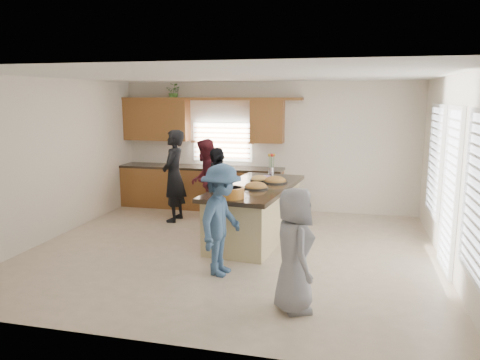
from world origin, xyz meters
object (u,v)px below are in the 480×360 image
(woman_right_front, at_px, (294,250))
(woman_left_front, at_px, (217,191))
(salad_bowl, at_px, (232,192))
(woman_left_back, at_px, (174,176))
(woman_right_back, at_px, (222,220))
(woman_left_mid, at_px, (205,180))
(island, at_px, (255,213))

(woman_right_front, bearing_deg, woman_left_front, 10.35)
(salad_bowl, distance_m, woman_left_back, 2.51)
(woman_left_back, xyz_separation_m, woman_left_front, (1.12, -0.71, -0.12))
(woman_left_front, relative_size, woman_right_front, 1.09)
(woman_right_back, relative_size, woman_right_front, 1.07)
(woman_left_back, height_order, woman_left_mid, woman_left_back)
(woman_left_back, relative_size, woman_left_front, 1.15)
(salad_bowl, relative_size, woman_right_front, 0.25)
(woman_right_back, bearing_deg, woman_left_back, 42.85)
(island, xyz_separation_m, woman_right_back, (-0.10, -1.78, 0.34))
(salad_bowl, bearing_deg, woman_right_back, -87.27)
(woman_left_back, distance_m, woman_left_front, 1.33)
(woman_left_back, height_order, woman_left_front, woman_left_back)
(woman_left_back, bearing_deg, woman_right_front, 38.94)
(woman_left_mid, height_order, woman_left_front, woman_left_mid)
(woman_left_mid, xyz_separation_m, woman_right_back, (1.16, -2.80, -0.04))
(island, height_order, woman_left_front, woman_left_front)
(salad_bowl, bearing_deg, woman_left_front, 116.75)
(woman_right_back, bearing_deg, woman_right_front, -119.24)
(woman_left_front, height_order, woman_right_front, woman_left_front)
(island, distance_m, woman_left_back, 2.04)
(salad_bowl, xyz_separation_m, woman_right_front, (1.16, -1.58, -0.31))
(woman_left_back, height_order, woman_right_front, woman_left_back)
(woman_right_back, bearing_deg, island, 5.45)
(woman_left_back, distance_m, woman_right_front, 4.47)
(island, height_order, salad_bowl, salad_bowl)
(salad_bowl, height_order, woman_right_front, woman_right_front)
(woman_left_mid, height_order, woman_right_front, woman_left_mid)
(salad_bowl, xyz_separation_m, woman_right_back, (0.03, -0.70, -0.26))
(woman_right_back, bearing_deg, woman_left_front, 27.09)
(island, distance_m, woman_right_back, 1.82)
(woman_left_front, xyz_separation_m, woman_right_front, (1.74, -2.72, -0.06))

